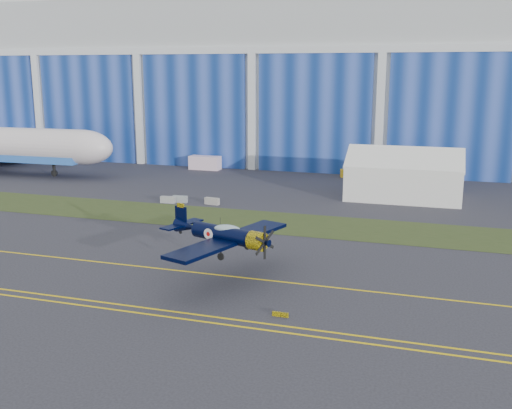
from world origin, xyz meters
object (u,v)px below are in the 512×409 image
(warbird, at_px, (223,234))
(shipping_container, at_px, (205,163))
(tug, at_px, (347,173))
(tent, at_px, (404,172))

(warbird, distance_m, shipping_container, 57.46)
(warbird, relative_size, shipping_container, 2.97)
(tug, bearing_deg, warbird, -108.36)
(tent, height_order, shipping_container, tent)
(warbird, bearing_deg, shipping_container, 132.09)
(tent, relative_size, tug, 7.13)
(warbird, relative_size, tug, 7.49)
(tug, bearing_deg, tent, -69.72)
(shipping_container, distance_m, tug, 25.33)
(tug, bearing_deg, shipping_container, 163.78)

